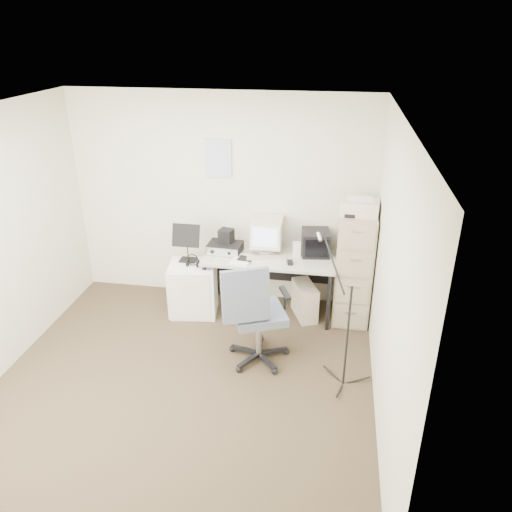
% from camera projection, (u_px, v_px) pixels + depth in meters
% --- Properties ---
extents(floor, '(3.60, 3.60, 0.01)m').
position_uv_depth(floor, '(184.00, 382.00, 4.82)').
color(floor, '#423420').
rests_on(floor, ground).
extents(ceiling, '(3.60, 3.60, 0.01)m').
position_uv_depth(ceiling, '(164.00, 118.00, 3.76)').
color(ceiling, white).
rests_on(ceiling, ground).
extents(wall_back, '(3.60, 0.02, 2.50)m').
position_uv_depth(wall_back, '(222.00, 200.00, 5.90)').
color(wall_back, beige).
rests_on(wall_back, ground).
extents(wall_front, '(3.60, 0.02, 2.50)m').
position_uv_depth(wall_front, '(72.00, 412.00, 2.68)').
color(wall_front, beige).
rests_on(wall_front, ground).
extents(wall_right, '(0.02, 3.60, 2.50)m').
position_uv_depth(wall_right, '(390.00, 282.00, 4.02)').
color(wall_right, beige).
rests_on(wall_right, ground).
extents(wall_calendar, '(0.30, 0.02, 0.44)m').
position_uv_depth(wall_calendar, '(219.00, 158.00, 5.68)').
color(wall_calendar, white).
rests_on(wall_calendar, wall_back).
extents(filing_cabinet, '(0.40, 0.60, 1.30)m').
position_uv_depth(filing_cabinet, '(353.00, 267.00, 5.63)').
color(filing_cabinet, tan).
rests_on(filing_cabinet, floor).
extents(printer, '(0.42, 0.30, 0.16)m').
position_uv_depth(printer, '(359.00, 207.00, 5.27)').
color(printer, beige).
rests_on(printer, filing_cabinet).
extents(desk, '(1.50, 0.70, 0.73)m').
position_uv_depth(desk, '(270.00, 284.00, 5.87)').
color(desk, beige).
rests_on(desk, floor).
extents(crt_monitor, '(0.36, 0.38, 0.39)m').
position_uv_depth(crt_monitor, '(267.00, 235.00, 5.76)').
color(crt_monitor, beige).
rests_on(crt_monitor, desk).
extents(crt_tv, '(0.35, 0.36, 0.28)m').
position_uv_depth(crt_tv, '(315.00, 243.00, 5.70)').
color(crt_tv, black).
rests_on(crt_tv, desk).
extents(desk_speaker, '(0.10, 0.10, 0.16)m').
position_uv_depth(desk_speaker, '(297.00, 249.00, 5.68)').
color(desk_speaker, silver).
rests_on(desk_speaker, desk).
extents(keyboard, '(0.47, 0.24, 0.03)m').
position_uv_depth(keyboard, '(265.00, 259.00, 5.59)').
color(keyboard, beige).
rests_on(keyboard, desk).
extents(mouse, '(0.08, 0.11, 0.03)m').
position_uv_depth(mouse, '(290.00, 263.00, 5.51)').
color(mouse, black).
rests_on(mouse, desk).
extents(radio_receiver, '(0.40, 0.30, 0.11)m').
position_uv_depth(radio_receiver, '(225.00, 248.00, 5.78)').
color(radio_receiver, black).
rests_on(radio_receiver, desk).
extents(radio_speaker, '(0.18, 0.17, 0.15)m').
position_uv_depth(radio_speaker, '(226.00, 236.00, 5.77)').
color(radio_speaker, black).
rests_on(radio_speaker, radio_receiver).
extents(papers, '(0.25, 0.31, 0.02)m').
position_uv_depth(papers, '(242.00, 260.00, 5.59)').
color(papers, white).
rests_on(papers, desk).
extents(pc_tower, '(0.35, 0.48, 0.41)m').
position_uv_depth(pc_tower, '(305.00, 300.00, 5.82)').
color(pc_tower, beige).
rests_on(pc_tower, floor).
extents(office_chair, '(0.84, 0.84, 1.11)m').
position_uv_depth(office_chair, '(259.00, 312.00, 4.93)').
color(office_chair, slate).
rests_on(office_chair, floor).
extents(side_cart, '(0.57, 0.48, 0.64)m').
position_uv_depth(side_cart, '(194.00, 289.00, 5.85)').
color(side_cart, white).
rests_on(side_cart, floor).
extents(music_stand, '(0.34, 0.21, 0.46)m').
position_uv_depth(music_stand, '(187.00, 242.00, 5.69)').
color(music_stand, black).
rests_on(music_stand, side_cart).
extents(headphones, '(0.17, 0.17, 0.03)m').
position_uv_depth(headphones, '(193.00, 262.00, 5.64)').
color(headphones, black).
rests_on(headphones, side_cart).
extents(mic_stand, '(0.03, 0.03, 1.39)m').
position_uv_depth(mic_stand, '(349.00, 322.00, 4.51)').
color(mic_stand, black).
rests_on(mic_stand, floor).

